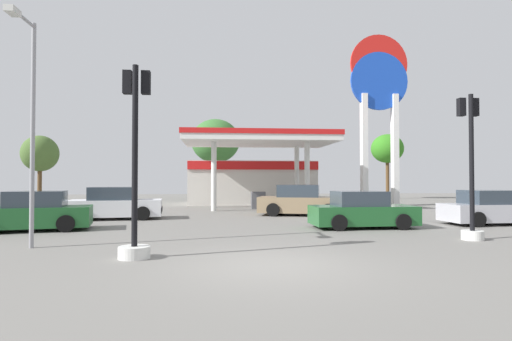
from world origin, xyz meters
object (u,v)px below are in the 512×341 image
at_px(car_0, 301,201).
at_px(tree_0, 40,154).
at_px(tree_2, 387,149).
at_px(tree_1, 215,141).
at_px(corner_streetlamp, 29,109).
at_px(traffic_signal_0, 471,181).
at_px(car_3, 491,209).
at_px(traffic_signal_1, 135,189).
at_px(car_4, 115,205).
at_px(station_pole_sign, 379,97).
at_px(car_2, 362,211).
at_px(car_1, 33,213).

distance_m(car_0, tree_0, 26.28).
height_order(car_0, tree_2, tree_2).
bearing_deg(tree_1, corner_streetlamp, -100.04).
xyz_separation_m(traffic_signal_0, tree_0, (-23.59, 25.68, 2.35)).
height_order(car_3, traffic_signal_1, traffic_signal_1).
bearing_deg(car_4, tree_0, 121.33).
bearing_deg(corner_streetlamp, traffic_signal_0, 2.26).
distance_m(station_pole_sign, car_4, 19.59).
bearing_deg(corner_streetlamp, traffic_signal_1, -26.07).
height_order(car_0, corner_streetlamp, corner_streetlamp).
xyz_separation_m(car_4, tree_2, (21.62, 18.78, 4.23)).
distance_m(tree_0, tree_1, 15.69).
relative_size(car_2, car_3, 0.99).
relative_size(station_pole_sign, corner_streetlamp, 1.97).
xyz_separation_m(car_3, tree_2, (5.35, 22.66, 4.27)).
bearing_deg(car_2, station_pole_sign, 64.79).
relative_size(car_1, tree_1, 0.56).
bearing_deg(corner_streetlamp, tree_2, 51.16).
distance_m(station_pole_sign, tree_0, 29.14).
distance_m(station_pole_sign, traffic_signal_0, 17.38).
relative_size(car_0, car_3, 1.18).
xyz_separation_m(tree_0, tree_2, (32.45, 0.99, 0.74)).
xyz_separation_m(station_pole_sign, corner_streetlamp, (-16.64, -16.43, -4.03)).
bearing_deg(car_3, car_1, -178.87).
distance_m(car_4, corner_streetlamp, 8.96).
height_order(station_pole_sign, tree_2, station_pole_sign).
xyz_separation_m(car_0, car_4, (-9.25, -1.19, -0.04)).
height_order(car_2, traffic_signal_1, traffic_signal_1).
bearing_deg(car_3, traffic_signal_1, -155.74).
bearing_deg(car_3, tree_2, 76.71).
xyz_separation_m(car_3, traffic_signal_1, (-13.42, -6.05, 1.01)).
distance_m(traffic_signal_0, tree_2, 28.27).
xyz_separation_m(car_0, tree_2, (12.38, 17.59, 4.19)).
xyz_separation_m(station_pole_sign, tree_1, (-11.69, 11.55, -2.21)).
relative_size(car_2, traffic_signal_0, 0.89).
bearing_deg(tree_1, car_3, -63.72).
height_order(car_0, tree_1, tree_1).
distance_m(car_2, tree_2, 26.22).
bearing_deg(tree_1, car_4, -103.46).
xyz_separation_m(car_4, traffic_signal_1, (2.86, -9.92, 0.97)).
bearing_deg(tree_0, tree_1, 6.56).
xyz_separation_m(station_pole_sign, tree_2, (5.25, 10.76, -2.91)).
bearing_deg(traffic_signal_0, traffic_signal_1, -168.36).
relative_size(station_pole_sign, tree_2, 1.92).
bearing_deg(corner_streetlamp, car_3, 15.28).
distance_m(car_2, tree_1, 25.30).
bearing_deg(car_2, car_1, 178.56).
height_order(car_4, traffic_signal_1, traffic_signal_1).
bearing_deg(station_pole_sign, traffic_signal_1, -126.99).
distance_m(station_pole_sign, car_0, 12.17).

